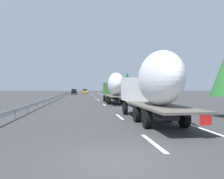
{
  "coord_description": "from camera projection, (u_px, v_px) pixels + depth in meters",
  "views": [
    {
      "loc": [
        -7.18,
        1.09,
        2.28
      ],
      "look_at": [
        22.82,
        -2.78,
        2.04
      ],
      "focal_mm": 36.89,
      "sensor_mm": 36.0,
      "label": 1
    }
  ],
  "objects": [
    {
      "name": "ground_plane",
      "position": [
        88.0,
        99.0,
        46.95
      ],
      "size": [
        260.0,
        260.0,
        0.0
      ],
      "primitive_type": "plane",
      "color": "#38383A"
    },
    {
      "name": "lane_stripe_0",
      "position": [
        153.0,
        143.0,
        9.49
      ],
      "size": [
        3.2,
        0.2,
        0.01
      ],
      "primitive_type": "cube",
      "color": "white",
      "rests_on": "ground_plane"
    },
    {
      "name": "lane_stripe_1",
      "position": [
        120.0,
        117.0,
        17.97
      ],
      "size": [
        3.2,
        0.2,
        0.01
      ],
      "primitive_type": "cube",
      "color": "white",
      "rests_on": "ground_plane"
    },
    {
      "name": "lane_stripe_2",
      "position": [
        104.0,
        105.0,
        30.82
      ],
      "size": [
        3.2,
        0.2,
        0.01
      ],
      "primitive_type": "cube",
      "color": "white",
      "rests_on": "ground_plane"
    },
    {
      "name": "lane_stripe_3",
      "position": [
        99.0,
        100.0,
        41.48
      ],
      "size": [
        3.2,
        0.2,
        0.01
      ],
      "primitive_type": "cube",
      "color": "white",
      "rests_on": "ground_plane"
    },
    {
      "name": "lane_stripe_4",
      "position": [
        98.0,
        100.0,
        44.06
      ],
      "size": [
        3.2,
        0.2,
        0.01
      ],
      "primitive_type": "cube",
      "color": "white",
      "rests_on": "ground_plane"
    },
    {
      "name": "lane_stripe_5",
      "position": [
        95.0,
        98.0,
        53.09
      ],
      "size": [
        3.2,
        0.2,
        0.01
      ],
      "primitive_type": "cube",
      "color": "white",
      "rests_on": "ground_plane"
    },
    {
      "name": "lane_stripe_6",
      "position": [
        92.0,
        95.0,
        69.15
      ],
      "size": [
        3.2,
        0.2,
        0.01
      ],
      "primitive_type": "cube",
      "color": "white",
      "rests_on": "ground_plane"
    },
    {
      "name": "lane_stripe_7",
      "position": [
        91.0,
        94.0,
        82.42
      ],
      "size": [
        3.2,
        0.2,
        0.01
      ],
      "primitive_type": "cube",
      "color": "white",
      "rests_on": "ground_plane"
    },
    {
      "name": "lane_stripe_8",
      "position": [
        90.0,
        94.0,
        86.95
      ],
      "size": [
        3.2,
        0.2,
        0.01
      ],
      "primitive_type": "cube",
      "color": "white",
      "rests_on": "ground_plane"
    },
    {
      "name": "lane_stripe_9",
      "position": [
        89.0,
        93.0,
        94.44
      ],
      "size": [
        3.2,
        0.2,
        0.01
      ],
      "primitive_type": "cube",
      "color": "white",
      "rests_on": "ground_plane"
    },
    {
      "name": "edge_line_right",
      "position": [
        111.0,
        98.0,
        52.61
      ],
      "size": [
        110.0,
        0.2,
        0.01
      ],
      "primitive_type": "cube",
      "color": "white",
      "rests_on": "ground_plane"
    },
    {
      "name": "truck_lead",
      "position": [
        115.0,
        86.0,
        33.59
      ],
      "size": [
        12.32,
        2.55,
        4.38
      ],
      "color": "#387038",
      "rests_on": "ground_plane"
    },
    {
      "name": "truck_trailing",
      "position": [
        153.0,
        84.0,
        15.32
      ],
      "size": [
        12.04,
        2.55,
        4.52
      ],
      "color": "silver",
      "rests_on": "ground_plane"
    },
    {
      "name": "car_yellow_coupe",
      "position": [
        85.0,
        91.0,
        88.0
      ],
      "size": [
        4.16,
        1.74,
        1.78
      ],
      "color": "gold",
      "rests_on": "ground_plane"
    },
    {
      "name": "car_black_suv",
      "position": [
        74.0,
        92.0,
        78.21
      ],
      "size": [
        4.72,
        1.77,
        1.88
      ],
      "color": "black",
      "rests_on": "ground_plane"
    },
    {
      "name": "road_sign",
      "position": [
        117.0,
        87.0,
        52.77
      ],
      "size": [
        0.1,
        0.9,
        3.39
      ],
      "color": "gray",
      "rests_on": "ground_plane"
    },
    {
      "name": "tree_0",
      "position": [
        114.0,
        84.0,
        89.73
      ],
      "size": [
        3.54,
        3.54,
        5.83
      ],
      "color": "#472D19",
      "rests_on": "ground_plane"
    },
    {
      "name": "tree_2",
      "position": [
        110.0,
        82.0,
        93.42
      ],
      "size": [
        3.94,
        3.94,
        7.36
      ],
      "color": "#472D19",
      "rests_on": "ground_plane"
    },
    {
      "name": "tree_3",
      "position": [
        127.0,
        81.0,
        67.68
      ],
      "size": [
        3.54,
        3.54,
        6.88
      ],
      "color": "#472D19",
      "rests_on": "ground_plane"
    },
    {
      "name": "guardrail_median",
      "position": [
        59.0,
        96.0,
        49.15
      ],
      "size": [
        94.0,
        0.1,
        0.76
      ],
      "color": "#9EA0A5",
      "rests_on": "ground_plane"
    }
  ]
}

